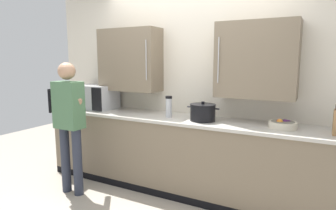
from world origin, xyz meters
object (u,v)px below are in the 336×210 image
(microwave_oven, at_px, (93,97))
(person_figure, at_px, (69,117))
(fruit_bowl, at_px, (283,124))
(thermos_flask, at_px, (169,107))
(stock_pot, at_px, (203,112))

(microwave_oven, relative_size, person_figure, 0.52)
(fruit_bowl, distance_m, person_figure, 2.39)
(thermos_flask, bearing_deg, microwave_oven, 176.56)
(person_figure, bearing_deg, stock_pot, 23.10)
(fruit_bowl, bearing_deg, stock_pot, -178.13)
(microwave_oven, distance_m, fruit_bowl, 2.56)
(person_figure, bearing_deg, thermos_flask, 31.18)
(thermos_flask, relative_size, person_figure, 0.16)
(thermos_flask, bearing_deg, person_figure, -148.82)
(thermos_flask, bearing_deg, fruit_bowl, 1.43)
(microwave_oven, height_order, fruit_bowl, microwave_oven)
(microwave_oven, xyz_separation_m, thermos_flask, (1.27, -0.08, -0.04))
(person_figure, bearing_deg, microwave_oven, 110.03)
(fruit_bowl, bearing_deg, thermos_flask, -178.57)
(thermos_flask, xyz_separation_m, person_figure, (-1.01, -0.61, -0.11))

